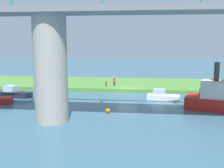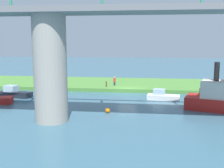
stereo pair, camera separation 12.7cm
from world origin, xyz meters
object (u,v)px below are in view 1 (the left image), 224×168
bridge_pylon (51,69)px  mooring_post (106,84)px  skiff_small (162,96)px  motorboat_white (14,93)px  person_on_bank (114,81)px  marker_buoy (108,110)px

bridge_pylon → mooring_post: (-2.65, -16.18, -3.87)m
skiff_small → motorboat_white: (19.13, 0.64, 0.05)m
bridge_pylon → motorboat_white: bridge_pylon is taller
bridge_pylon → person_on_bank: bridge_pylon is taller
bridge_pylon → mooring_post: bearing=-99.3°
motorboat_white → marker_buoy: (-13.25, 6.45, -0.28)m
person_on_bank → skiff_small: 9.87m
person_on_bank → motorboat_white: 14.54m
person_on_bank → bridge_pylon: bearing=78.2°
motorboat_white → marker_buoy: motorboat_white is taller
person_on_bank → marker_buoy: size_ratio=2.78×
mooring_post → skiff_small: 9.68m
person_on_bank → motorboat_white: person_on_bank is taller
skiff_small → marker_buoy: (5.88, 7.09, -0.22)m
skiff_small → person_on_bank: bearing=-46.1°
mooring_post → marker_buoy: mooring_post is taller
skiff_small → marker_buoy: size_ratio=8.27×
motorboat_white → bridge_pylon: bearing=130.9°
bridge_pylon → skiff_small: (-10.53, -10.57, -4.31)m
mooring_post → motorboat_white: motorboat_white is taller
skiff_small → motorboat_white: size_ratio=0.89×
person_on_bank → motorboat_white: size_ratio=0.30×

